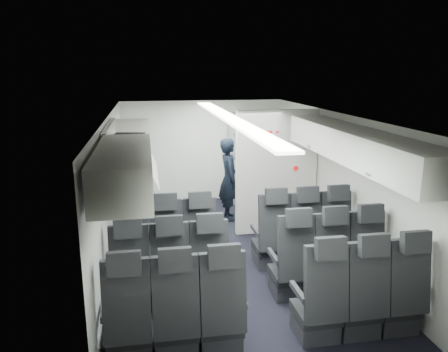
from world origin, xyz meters
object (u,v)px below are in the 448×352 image
object	(u,v)px
seat_row_front	(236,243)
carry_on_bag	(129,142)
galley_unit	(249,158)
flight_attendant	(229,179)
seat_row_mid	(250,271)
seat_row_rear	(271,310)
boarding_door	(122,175)

from	to	relation	value
seat_row_front	carry_on_bag	world-z (taller)	carry_on_bag
galley_unit	carry_on_bag	world-z (taller)	carry_on_bag
flight_attendant	seat_row_mid	bearing A→B (deg)	174.87
seat_row_front	carry_on_bag	xyz separation A→B (m)	(-1.41, 0.30, 1.43)
flight_attendant	carry_on_bag	size ratio (longest dim) A/B	3.94
galley_unit	seat_row_rear	bearing A→B (deg)	-100.65
seat_row_mid	seat_row_rear	size ratio (longest dim) A/B	1.00
seat_row_rear	galley_unit	world-z (taller)	galley_unit
seat_row_front	flight_attendant	distance (m)	2.21
boarding_door	flight_attendant	bearing A→B (deg)	2.12
seat_row_mid	galley_unit	world-z (taller)	galley_unit
galley_unit	seat_row_front	bearing A→B (deg)	-106.28
galley_unit	flight_attendant	world-z (taller)	galley_unit
seat_row_rear	seat_row_front	bearing A→B (deg)	90.00
seat_row_front	carry_on_bag	size ratio (longest dim) A/B	8.44
seat_row_mid	seat_row_rear	xyz separation A→B (m)	(0.00, -0.90, 0.00)
seat_row_front	carry_on_bag	bearing A→B (deg)	167.85
boarding_door	flight_attendant	size ratio (longest dim) A/B	1.20
boarding_door	galley_unit	bearing A→B (deg)	24.28
carry_on_bag	galley_unit	bearing A→B (deg)	60.30
galley_unit	carry_on_bag	xyz separation A→B (m)	(-2.36, -2.95, 0.88)
seat_row_mid	seat_row_rear	world-z (taller)	same
seat_row_rear	flight_attendant	world-z (taller)	flight_attendant
seat_row_front	galley_unit	size ratio (longest dim) A/B	1.75
seat_row_front	boarding_door	xyz separation A→B (m)	(-1.64, 2.09, 0.55)
seat_row_mid	carry_on_bag	xyz separation A→B (m)	(-1.41, 1.20, 1.43)
seat_row_front	seat_row_mid	bearing A→B (deg)	-90.00
seat_row_front	galley_unit	world-z (taller)	galley_unit
galley_unit	carry_on_bag	bearing A→B (deg)	-128.63
galley_unit	flight_attendant	bearing A→B (deg)	-120.17
seat_row_front	boarding_door	bearing A→B (deg)	128.16
seat_row_rear	carry_on_bag	xyz separation A→B (m)	(-1.41, 2.10, 1.43)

